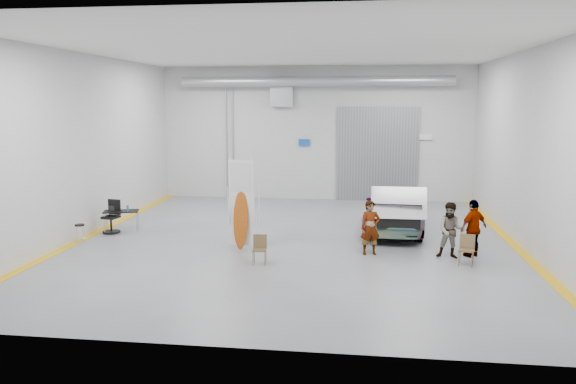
# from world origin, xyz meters

# --- Properties ---
(ground) EXTENTS (16.00, 16.00, 0.00)m
(ground) POSITION_xyz_m (0.00, 0.00, 0.00)
(ground) COLOR slate
(ground) RESTS_ON ground
(room_shell) EXTENTS (14.02, 16.18, 6.01)m
(room_shell) POSITION_xyz_m (0.24, 2.22, 4.08)
(room_shell) COLOR #B2B4B7
(room_shell) RESTS_ON ground
(sedan_car) EXTENTS (2.33, 5.05, 1.43)m
(sedan_car) POSITION_xyz_m (3.23, 1.94, 0.71)
(sedan_car) COLOR silver
(sedan_car) RESTS_ON ground
(person_a) EXTENTS (0.65, 0.51, 1.59)m
(person_a) POSITION_xyz_m (2.38, -1.29, 0.80)
(person_a) COLOR #8A594B
(person_a) RESTS_ON ground
(person_b) EXTENTS (0.87, 0.71, 1.61)m
(person_b) POSITION_xyz_m (4.64, -1.38, 0.81)
(person_b) COLOR slate
(person_b) RESTS_ON ground
(person_c) EXTENTS (1.02, 0.89, 1.67)m
(person_c) POSITION_xyz_m (5.30, -1.14, 0.84)
(person_c) COLOR brown
(person_c) RESTS_ON ground
(surfboard_display) EXTENTS (0.81, 0.31, 2.87)m
(surfboard_display) POSITION_xyz_m (-1.45, -1.13, 1.16)
(surfboard_display) COLOR white
(surfboard_display) RESTS_ON ground
(folding_chair_near) EXTENTS (0.41, 0.42, 0.79)m
(folding_chair_near) POSITION_xyz_m (-0.65, -2.68, 0.25)
(folding_chair_near) COLOR brown
(folding_chair_near) RESTS_ON ground
(folding_chair_far) EXTENTS (0.48, 0.51, 0.83)m
(folding_chair_far) POSITION_xyz_m (4.96, -2.08, 0.26)
(folding_chair_far) COLOR brown
(folding_chair_far) RESTS_ON ground
(shop_stool) EXTENTS (0.32, 0.32, 0.62)m
(shop_stool) POSITION_xyz_m (-6.64, -1.20, 0.31)
(shop_stool) COLOR black
(shop_stool) RESTS_ON ground
(work_table) EXTENTS (1.27, 0.88, 0.94)m
(work_table) POSITION_xyz_m (-6.12, 0.59, 0.73)
(work_table) COLOR #95989E
(work_table) RESTS_ON ground
(office_chair) EXTENTS (0.59, 0.60, 1.10)m
(office_chair) POSITION_xyz_m (-6.32, 0.40, 0.48)
(office_chair) COLOR black
(office_chair) RESTS_ON ground
(trunk_lid) EXTENTS (1.67, 1.01, 0.04)m
(trunk_lid) POSITION_xyz_m (3.23, -0.28, 1.45)
(trunk_lid) COLOR silver
(trunk_lid) RESTS_ON sedan_car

